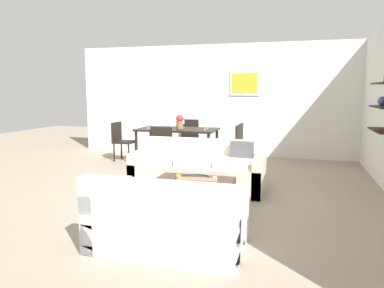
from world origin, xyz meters
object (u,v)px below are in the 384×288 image
(wine_glass_foot, at_px, (171,125))
(centerpiece_vase, at_px, (180,122))
(coffee_table, at_px, (191,196))
(decorative_bowl, at_px, (195,180))
(loveseat_white, at_px, (168,220))
(dining_chair_right_far, at_px, (236,140))
(dining_chair_left_near, at_px, (121,139))
(dining_chair_head, at_px, (189,135))
(wine_glass_right_near, at_px, (205,125))
(wine_glass_head, at_px, (183,122))
(wine_glass_right_far, at_px, (207,124))
(dining_table, at_px, (177,132))
(wine_glass_left_near, at_px, (148,123))
(candle_jar, at_px, (215,179))
(sofa_beige, at_px, (199,171))
(dining_chair_right_near, at_px, (232,143))
(apple_on_coffee_table, at_px, (178,176))
(dining_chair_foot, at_px, (164,145))

(wine_glass_foot, bearing_deg, centerpiece_vase, 80.87)
(wine_glass_foot, bearing_deg, coffee_table, -65.93)
(decorative_bowl, bearing_deg, loveseat_white, -87.79)
(dining_chair_right_far, bearing_deg, dining_chair_left_near, -170.50)
(dining_chair_head, xyz_separation_m, wine_glass_foot, (-0.00, -1.30, 0.37))
(dining_chair_left_near, distance_m, wine_glass_right_near, 1.98)
(wine_glass_head, height_order, centerpiece_vase, centerpiece_vase)
(decorative_bowl, height_order, dining_chair_left_near, dining_chair_left_near)
(wine_glass_right_far, relative_size, centerpiece_vase, 0.53)
(dining_table, height_order, wine_glass_head, wine_glass_head)
(dining_table, relative_size, wine_glass_foot, 10.17)
(wine_glass_left_near, bearing_deg, wine_glass_right_near, 0.00)
(candle_jar, distance_m, dining_chair_head, 4.22)
(wine_glass_foot, height_order, wine_glass_left_near, wine_glass_foot)
(wine_glass_foot, relative_size, wine_glass_left_near, 1.03)
(dining_chair_left_near, bearing_deg, coffee_table, -49.71)
(dining_chair_left_near, relative_size, wine_glass_head, 5.47)
(sofa_beige, height_order, dining_chair_left_near, dining_chair_left_near)
(centerpiece_vase, bearing_deg, wine_glass_left_near, -172.15)
(coffee_table, xyz_separation_m, dining_table, (-1.24, 3.19, 0.49))
(loveseat_white, bearing_deg, wine_glass_head, 105.73)
(coffee_table, xyz_separation_m, dining_chair_right_near, (0.04, 2.98, 0.31))
(wine_glass_right_near, bearing_deg, loveseat_white, -80.74)
(candle_jar, bearing_deg, wine_glass_right_far, 105.53)
(loveseat_white, relative_size, wine_glass_head, 9.44)
(candle_jar, bearing_deg, loveseat_white, -97.66)
(apple_on_coffee_table, xyz_separation_m, centerpiece_vase, (-0.96, 3.06, 0.49))
(wine_glass_left_near, bearing_deg, dining_chair_right_far, 9.73)
(dining_chair_left_near, height_order, dining_chair_foot, same)
(wine_glass_foot, bearing_deg, dining_chair_right_far, 26.23)
(dining_chair_right_near, distance_m, wine_glass_right_near, 0.73)
(dining_chair_head, height_order, centerpiece_vase, centerpiece_vase)
(loveseat_white, xyz_separation_m, wine_glass_left_near, (-2.02, 4.28, 0.57))
(decorative_bowl, bearing_deg, sofa_beige, 102.46)
(apple_on_coffee_table, xyz_separation_m, dining_chair_right_near, (0.26, 2.86, 0.08))
(decorative_bowl, relative_size, centerpiece_vase, 1.28)
(dining_chair_foot, xyz_separation_m, wine_glass_foot, (-0.00, 0.47, 0.37))
(coffee_table, height_order, dining_chair_head, dining_chair_head)
(dining_table, distance_m, wine_glass_right_far, 0.69)
(sofa_beige, bearing_deg, wine_glass_right_near, 101.60)
(loveseat_white, relative_size, centerpiece_vase, 4.87)
(decorative_bowl, distance_m, dining_chair_right_far, 3.42)
(dining_chair_right_near, height_order, wine_glass_foot, wine_glass_foot)
(decorative_bowl, distance_m, wine_glass_head, 3.88)
(dining_table, distance_m, dining_chair_left_near, 1.31)
(dining_table, bearing_deg, centerpiece_vase, -16.20)
(dining_chair_head, xyz_separation_m, wine_glass_right_near, (0.66, -1.00, 0.36))
(dining_chair_right_far, bearing_deg, wine_glass_right_far, -171.21)
(sofa_beige, distance_m, dining_chair_right_far, 2.32)
(dining_chair_foot, height_order, wine_glass_foot, wine_glass_foot)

